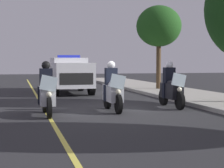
# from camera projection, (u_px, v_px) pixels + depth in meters

# --- Properties ---
(ground_plane) EXTENTS (80.00, 80.00, 0.00)m
(ground_plane) POSITION_uv_depth(u_px,v_px,m) (112.00, 109.00, 13.57)
(ground_plane) COLOR #28282B
(curb_strip) EXTENTS (48.00, 0.24, 0.15)m
(curb_strip) POSITION_uv_depth(u_px,v_px,m) (195.00, 105.00, 14.34)
(curb_strip) COLOR #9E9B93
(curb_strip) RESTS_ON ground
(lane_stripe_center) EXTENTS (48.00, 0.12, 0.01)m
(lane_stripe_center) POSITION_uv_depth(u_px,v_px,m) (46.00, 111.00, 13.00)
(lane_stripe_center) COLOR #E0D14C
(lane_stripe_center) RESTS_ON ground
(police_motorcycle_lead_left) EXTENTS (2.14, 0.56, 1.72)m
(police_motorcycle_lead_left) POSITION_uv_depth(u_px,v_px,m) (47.00, 93.00, 12.00)
(police_motorcycle_lead_left) COLOR black
(police_motorcycle_lead_left) RESTS_ON ground
(police_motorcycle_lead_right) EXTENTS (2.14, 0.56, 1.72)m
(police_motorcycle_lead_right) POSITION_uv_depth(u_px,v_px,m) (112.00, 91.00, 13.03)
(police_motorcycle_lead_right) COLOR black
(police_motorcycle_lead_right) RESTS_ON ground
(police_motorcycle_trailing) EXTENTS (2.14, 0.56, 1.72)m
(police_motorcycle_trailing) POSITION_uv_depth(u_px,v_px,m) (171.00, 89.00, 14.08)
(police_motorcycle_trailing) COLOR black
(police_motorcycle_trailing) RESTS_ON ground
(police_suv) EXTENTS (4.93, 2.13, 2.05)m
(police_suv) POSITION_uv_depth(u_px,v_px,m) (69.00, 73.00, 20.43)
(police_suv) COLOR silver
(police_suv) RESTS_ON ground
(tree_far_back) EXTENTS (2.66, 2.66, 4.91)m
(tree_far_back) POSITION_uv_depth(u_px,v_px,m) (159.00, 27.00, 22.42)
(tree_far_back) COLOR #4C3823
(tree_far_back) RESTS_ON sidewalk_strip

